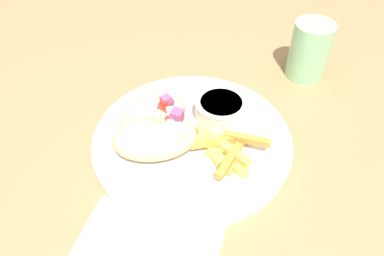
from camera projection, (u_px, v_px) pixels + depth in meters
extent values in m
cube|color=#9E7A51|center=(186.00, 158.00, 0.60)|extent=(1.24, 1.24, 0.04)
cylinder|color=#9E7A51|center=(72.00, 90.00, 1.33)|extent=(0.06, 0.06, 0.73)
cube|color=white|center=(149.00, 244.00, 0.47)|extent=(0.18, 0.11, 0.00)
cylinder|color=white|center=(192.00, 140.00, 0.59)|extent=(0.31, 0.31, 0.01)
torus|color=white|center=(192.00, 136.00, 0.59)|extent=(0.31, 0.31, 0.01)
ellipsoid|color=beige|center=(155.00, 138.00, 0.55)|extent=(0.15, 0.12, 0.06)
cube|color=#B7D693|center=(181.00, 134.00, 0.52)|extent=(0.02, 0.02, 0.01)
cube|color=silver|center=(175.00, 131.00, 0.52)|extent=(0.02, 0.02, 0.02)
cube|color=white|center=(173.00, 115.00, 0.54)|extent=(0.02, 0.02, 0.02)
cube|color=#A34C84|center=(177.00, 115.00, 0.53)|extent=(0.02, 0.02, 0.02)
cube|color=red|center=(169.00, 117.00, 0.54)|extent=(0.02, 0.02, 0.01)
cube|color=#B7D693|center=(159.00, 119.00, 0.53)|extent=(0.02, 0.02, 0.02)
cube|color=silver|center=(171.00, 122.00, 0.54)|extent=(0.02, 0.02, 0.01)
ellipsoid|color=beige|center=(153.00, 114.00, 0.59)|extent=(0.13, 0.12, 0.05)
cube|color=silver|center=(163.00, 91.00, 0.59)|extent=(0.02, 0.02, 0.01)
cube|color=red|center=(165.00, 103.00, 0.56)|extent=(0.02, 0.02, 0.01)
cube|color=white|center=(173.00, 100.00, 0.57)|extent=(0.01, 0.01, 0.01)
cube|color=#A34C84|center=(168.00, 103.00, 0.56)|extent=(0.02, 0.02, 0.01)
cube|color=#B7D693|center=(163.00, 97.00, 0.58)|extent=(0.02, 0.02, 0.01)
cube|color=#A34C84|center=(166.00, 101.00, 0.56)|extent=(0.02, 0.02, 0.01)
cube|color=red|center=(162.00, 108.00, 0.57)|extent=(0.01, 0.01, 0.01)
cube|color=gold|center=(229.00, 158.00, 0.55)|extent=(0.02, 0.06, 0.01)
cube|color=#E5B251|center=(209.00, 144.00, 0.57)|extent=(0.06, 0.08, 0.01)
cube|color=#E5B251|center=(231.00, 146.00, 0.57)|extent=(0.06, 0.06, 0.01)
cube|color=#E5B251|center=(227.00, 163.00, 0.54)|extent=(0.07, 0.04, 0.01)
cube|color=gold|center=(221.00, 148.00, 0.56)|extent=(0.07, 0.05, 0.01)
cube|color=#E5B251|center=(215.00, 148.00, 0.57)|extent=(0.07, 0.04, 0.01)
cube|color=gold|center=(229.00, 161.00, 0.53)|extent=(0.03, 0.07, 0.01)
cube|color=gold|center=(216.00, 141.00, 0.56)|extent=(0.08, 0.04, 0.01)
cube|color=#E5B251|center=(232.00, 152.00, 0.54)|extent=(0.06, 0.05, 0.01)
cube|color=gold|center=(247.00, 139.00, 0.55)|extent=(0.07, 0.01, 0.01)
cylinder|color=white|center=(221.00, 110.00, 0.61)|extent=(0.08, 0.08, 0.04)
cylinder|color=white|center=(221.00, 103.00, 0.60)|extent=(0.07, 0.07, 0.01)
torus|color=white|center=(221.00, 102.00, 0.59)|extent=(0.09, 0.09, 0.00)
cylinder|color=#8CCC93|center=(309.00, 50.00, 0.69)|extent=(0.07, 0.07, 0.11)
cylinder|color=silver|center=(308.00, 58.00, 0.70)|extent=(0.06, 0.06, 0.06)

